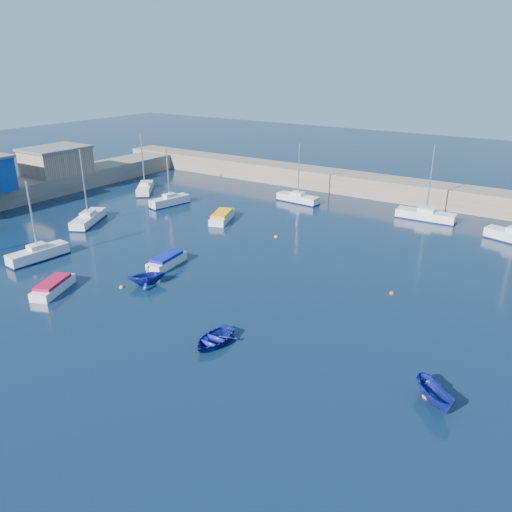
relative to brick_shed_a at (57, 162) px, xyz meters
The scene contains 20 objects.
ground 48.55m from the brick_shed_a, 29.74° to the right, with size 220.00×220.00×0.00m, color #0B1D33.
back_wall 47.50m from the brick_shed_a, 27.65° to the left, with size 96.00×4.50×2.60m, color #79695C.
left_quay 6.66m from the brick_shed_a, 90.00° to the right, with size 6.00×62.00×2.40m, color #79695C.
brick_shed_a is the anchor object (origin of this frame).
sailboat_1 27.70m from the brick_shed_a, 40.25° to the right, with size 2.02×5.67×7.48m.
sailboat_2 18.06m from the brick_shed_a, 26.44° to the right, with size 4.60×6.46×8.34m.
sailboat_3 18.96m from the brick_shed_a, ahead, with size 2.53×5.52×7.22m.
sailboat_4 12.87m from the brick_shed_a, 28.30° to the left, with size 5.24×5.90×8.16m.
sailboat_5 34.18m from the brick_shed_a, 22.83° to the left, with size 5.86×2.06×7.60m.
sailboat_6 49.81m from the brick_shed_a, 17.26° to the left, with size 6.69×2.03×8.68m.
motorboat_0 35.36m from the brick_shed_a, 37.13° to the right, with size 3.08×4.59×0.97m.
motorboat_1 34.35m from the brick_shed_a, 20.83° to the right, with size 2.00×4.42×1.05m.
motorboat_2 28.13m from the brick_shed_a, ahead, with size 3.42×5.28×1.03m.
dinghy_center 48.41m from the brick_shed_a, 24.89° to the right, with size 2.55×3.58×0.74m, color navy.
dinghy_left 37.16m from the brick_shed_a, 25.71° to the right, with size 2.68×3.10×1.64m, color navy.
dinghy_right 60.57m from the brick_shed_a, 17.86° to the right, with size 1.16×3.08×1.19m, color navy.
buoy_0 36.84m from the brick_shed_a, 28.91° to the right, with size 0.39×0.39×0.39m, color orange.
buoy_1 51.51m from the brick_shed_a, ahead, with size 0.40×0.40×0.40m, color red.
buoy_2 60.00m from the brick_shed_a, 17.61° to the right, with size 0.49×0.49×0.49m, color orange.
buoy_3 36.33m from the brick_shed_a, ahead, with size 0.40×0.40×0.40m, color orange.
Camera 1 is at (19.84, -18.44, 17.55)m, focal length 35.00 mm.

